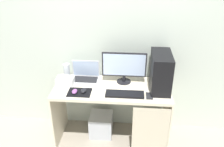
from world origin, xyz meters
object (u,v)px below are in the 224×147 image
laptop (85,76)px  mouse_right (75,91)px  speaker (67,71)px  keyboard (125,94)px  pc_tower (161,72)px  mouse_left (84,91)px  monitor (124,67)px  subwoofer (101,124)px  cell_phone (149,96)px  projector (65,81)px

laptop → mouse_right: 0.32m
laptop → speaker: laptop is taller
keyboard → pc_tower: bearing=24.9°
keyboard → mouse_right: 0.55m
pc_tower → mouse_left: (-0.84, -0.16, -0.19)m
pc_tower → laptop: (-0.88, 0.13, -0.17)m
pc_tower → monitor: 0.42m
mouse_right → subwoofer: 0.72m
mouse_left → subwoofer: (0.16, 0.21, -0.63)m
keyboard → subwoofer: bearing=142.8°
monitor → keyboard: monitor is taller
laptop → cell_phone: size_ratio=2.57×
laptop → subwoofer: size_ratio=1.17×
subwoofer → projector: bearing=-172.4°
speaker → mouse_left: speaker is taller
speaker → subwoofer: 0.83m
keyboard → cell_phone: 0.27m
laptop → mouse_right: size_ratio=3.48×
keyboard → subwoofer: 0.72m
mouse_right → laptop: bearing=78.6°
speaker → mouse_right: 0.38m
monitor → projector: size_ratio=2.57×
laptop → mouse_left: size_ratio=3.48×
mouse_right → keyboard: bearing=0.5°
mouse_left → subwoofer: size_ratio=0.34×
projector → subwoofer: 0.77m
pc_tower → subwoofer: size_ratio=1.48×
laptop → subwoofer: bearing=-23.8°
pc_tower → subwoofer: pc_tower is taller
monitor → cell_phone: 0.45m
speaker → mouse_left: size_ratio=1.97×
monitor → mouse_left: (-0.44, -0.26, -0.18)m
cell_phone → subwoofer: cell_phone is taller
monitor → cell_phone: size_ratio=3.95×
monitor → cell_phone: (0.29, -0.29, -0.20)m
keyboard → cell_phone: size_ratio=3.23×
projector → subwoofer: projector is taller
cell_phone → mouse_left: bearing=178.0°
keyboard → mouse_left: (-0.46, 0.02, 0.01)m
laptop → mouse_left: 0.29m
monitor → cell_phone: monitor is taller
keyboard → cell_phone: keyboard is taller
projector → laptop: bearing=33.1°
projector → speaker: bearing=97.1°
monitor → speaker: monitor is taller
speaker → projector: 0.17m
monitor → keyboard: size_ratio=1.22×
pc_tower → subwoofer: bearing=176.1°
cell_phone → subwoofer: bearing=157.8°
keyboard → mouse_left: size_ratio=4.38×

